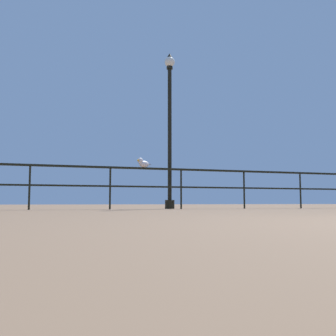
% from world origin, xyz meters
% --- Properties ---
extents(pier_railing, '(21.08, 0.05, 1.00)m').
position_xyz_m(pier_railing, '(-0.00, 7.28, 0.73)').
color(pier_railing, black).
rests_on(pier_railing, ground_plane).
extents(lamppost_center, '(0.27, 0.27, 4.04)m').
position_xyz_m(lamppost_center, '(-0.19, 7.58, 2.19)').
color(lamppost_center, black).
rests_on(lamppost_center, ground_plane).
extents(seagull_on_rail, '(0.42, 0.31, 0.22)m').
position_xyz_m(seagull_on_rail, '(-0.97, 7.27, 1.09)').
color(seagull_on_rail, silver).
rests_on(seagull_on_rail, pier_railing).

